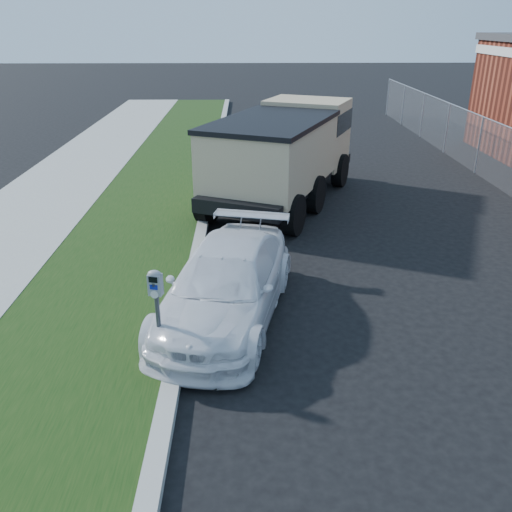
{
  "coord_description": "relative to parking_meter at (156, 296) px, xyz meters",
  "views": [
    {
      "loc": [
        -1.58,
        -7.26,
        4.61
      ],
      "look_at": [
        -1.4,
        1.0,
        1.0
      ],
      "focal_mm": 38.0,
      "sensor_mm": 36.0,
      "label": 1
    }
  ],
  "objects": [
    {
      "name": "white_wagon",
      "position": [
        0.89,
        1.46,
        -0.53
      ],
      "size": [
        2.65,
        4.55,
        1.24
      ],
      "primitive_type": "imported",
      "rotation": [
        0.0,
        0.0,
        -0.23
      ],
      "color": "white",
      "rests_on": "ground"
    },
    {
      "name": "parking_meter",
      "position": [
        0.0,
        0.0,
        0.0
      ],
      "size": [
        0.22,
        0.17,
        1.41
      ],
      "rotation": [
        0.0,
        0.0,
        -0.24
      ],
      "color": "#3F4247",
      "rests_on": "ground"
    },
    {
      "name": "dump_truck",
      "position": [
        2.33,
        8.0,
        0.24
      ],
      "size": [
        4.6,
        6.7,
        2.47
      ],
      "rotation": [
        0.0,
        0.0,
        -0.41
      ],
      "color": "black",
      "rests_on": "ground"
    },
    {
      "name": "ground",
      "position": [
        2.8,
        0.69,
        -1.15
      ],
      "size": [
        120.0,
        120.0,
        0.0
      ],
      "primitive_type": "plane",
      "color": "black",
      "rests_on": "ground"
    },
    {
      "name": "streetside",
      "position": [
        -2.77,
        2.69,
        -1.08
      ],
      "size": [
        6.12,
        50.0,
        0.15
      ],
      "color": "gray",
      "rests_on": "ground"
    }
  ]
}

